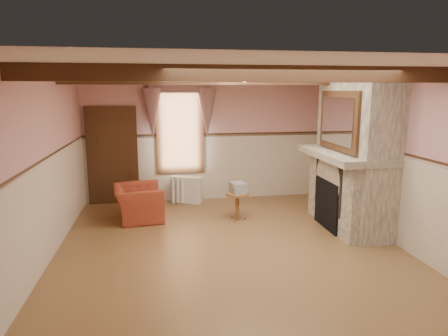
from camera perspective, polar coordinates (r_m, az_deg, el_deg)
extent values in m
cube|color=brown|center=(6.64, 0.72, -11.11)|extent=(5.50, 6.00, 0.01)
cube|color=silver|center=(6.16, 0.79, 13.81)|extent=(5.50, 6.00, 0.01)
cube|color=tan|center=(9.18, -2.55, 4.13)|extent=(5.50, 0.02, 2.80)
cube|color=tan|center=(3.42, 9.70, -7.89)|extent=(5.50, 0.02, 2.80)
cube|color=tan|center=(6.37, -24.39, 0.09)|extent=(0.02, 6.00, 2.80)
cube|color=tan|center=(7.25, 22.69, 1.43)|extent=(0.02, 6.00, 2.80)
cube|color=black|center=(7.61, 14.96, -4.99)|extent=(0.20, 0.95, 0.90)
imported|color=maroon|center=(8.02, -12.14, -4.88)|extent=(1.02, 1.14, 0.67)
cylinder|color=brown|center=(7.82, 1.92, -5.52)|extent=(0.61, 0.61, 0.55)
cube|color=#B7AD8C|center=(7.74, 1.99, -2.82)|extent=(0.32, 0.37, 0.20)
cube|color=silver|center=(9.04, -5.41, -3.11)|extent=(0.71, 0.44, 0.60)
imported|color=brown|center=(7.61, 16.67, 2.74)|extent=(0.36, 0.36, 0.09)
cube|color=black|center=(8.04, 15.18, 3.63)|extent=(0.14, 0.24, 0.20)
cylinder|color=gold|center=(8.00, 15.31, 3.88)|extent=(0.11, 0.11, 0.28)
cylinder|color=#A4142D|center=(6.98, 19.22, 2.17)|extent=(0.06, 0.06, 0.16)
cylinder|color=gold|center=(7.23, 18.17, 2.35)|extent=(0.06, 0.06, 0.12)
cube|color=gray|center=(7.60, 18.24, 2.14)|extent=(0.85, 2.00, 2.80)
cube|color=gray|center=(7.52, 17.00, 1.82)|extent=(1.05, 2.05, 0.12)
cube|color=silver|center=(7.38, 15.97, 6.48)|extent=(0.06, 1.44, 1.04)
cube|color=black|center=(9.16, -15.64, 1.50)|extent=(1.10, 0.10, 2.10)
cube|color=white|center=(9.07, -6.32, 5.58)|extent=(1.06, 0.08, 2.02)
cube|color=gray|center=(8.95, -6.37, 9.35)|extent=(1.30, 0.14, 1.40)
cube|color=black|center=(4.98, 3.29, 13.31)|extent=(5.50, 0.18, 0.20)
cube|color=black|center=(7.34, -0.91, 12.58)|extent=(5.50, 0.18, 0.20)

